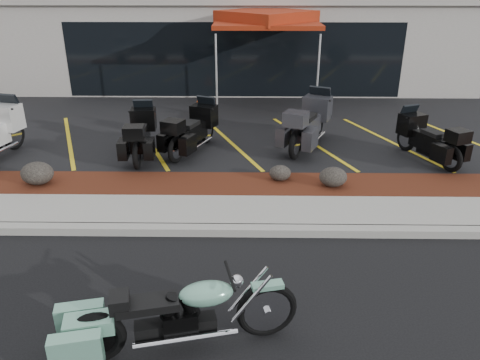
{
  "coord_description": "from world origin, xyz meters",
  "views": [
    {
      "loc": [
        0.48,
        -6.48,
        4.34
      ],
      "look_at": [
        0.36,
        1.2,
        0.94
      ],
      "focal_mm": 35.0,
      "sensor_mm": 36.0,
      "label": 1
    }
  ],
  "objects_px": {
    "touring_white": "(11,122)",
    "traffic_cone": "(198,107)",
    "popup_canopy": "(266,20)",
    "hero_cruiser": "(267,303)"
  },
  "relations": [
    {
      "from": "touring_white",
      "to": "traffic_cone",
      "type": "distance_m",
      "value": 5.59
    },
    {
      "from": "traffic_cone",
      "to": "popup_canopy",
      "type": "bearing_deg",
      "value": 28.04
    },
    {
      "from": "popup_canopy",
      "to": "hero_cruiser",
      "type": "bearing_deg",
      "value": -97.9
    },
    {
      "from": "touring_white",
      "to": "popup_canopy",
      "type": "relative_size",
      "value": 0.68
    },
    {
      "from": "touring_white",
      "to": "traffic_cone",
      "type": "relative_size",
      "value": 5.35
    },
    {
      "from": "touring_white",
      "to": "traffic_cone",
      "type": "xyz_separation_m",
      "value": [
        4.4,
        3.41,
        -0.5
      ]
    },
    {
      "from": "touring_white",
      "to": "popup_canopy",
      "type": "bearing_deg",
      "value": -41.96
    },
    {
      "from": "touring_white",
      "to": "popup_canopy",
      "type": "distance_m",
      "value": 8.31
    },
    {
      "from": "hero_cruiser",
      "to": "popup_canopy",
      "type": "bearing_deg",
      "value": 75.41
    },
    {
      "from": "hero_cruiser",
      "to": "touring_white",
      "type": "relative_size",
      "value": 1.19
    }
  ]
}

